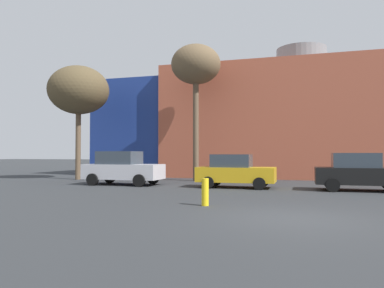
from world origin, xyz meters
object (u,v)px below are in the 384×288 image
at_px(parked_car_2, 360,172).
at_px(bare_tree_0, 79,91).
at_px(bare_tree_1, 196,67).
at_px(parked_car_0, 123,168).
at_px(parked_car_1, 235,171).
at_px(bollard_yellow_0, 205,192).

bearing_deg(parked_car_2, bare_tree_0, 169.69).
bearing_deg(bare_tree_1, parked_car_0, -126.00).
xyz_separation_m(bare_tree_0, bare_tree_1, (8.12, 1.11, 1.38)).
relative_size(parked_car_1, bare_tree_0, 0.51).
relative_size(parked_car_0, parked_car_1, 1.10).
bearing_deg(bare_tree_0, bare_tree_1, 7.77).
bearing_deg(bare_tree_1, parked_car_1, -52.04).
relative_size(parked_car_1, bare_tree_1, 0.44).
bearing_deg(bare_tree_0, bollard_yellow_0, -40.95).
distance_m(parked_car_0, parked_car_1, 6.44).
bearing_deg(parked_car_1, bare_tree_1, 127.96).
relative_size(parked_car_2, bare_tree_0, 0.53).
bearing_deg(bare_tree_1, bollard_yellow_0, -72.44).
relative_size(parked_car_0, bare_tree_0, 0.56).
relative_size(parked_car_2, bollard_yellow_0, 4.49).
xyz_separation_m(parked_car_0, parked_car_2, (12.38, -0.00, -0.05)).
height_order(parked_car_0, bare_tree_1, bare_tree_1).
distance_m(parked_car_2, bare_tree_1, 12.17).
xyz_separation_m(parked_car_1, bare_tree_0, (-11.45, 3.16, 5.27)).
bearing_deg(parked_car_2, bollard_yellow_0, -129.38).
bearing_deg(parked_car_0, parked_car_1, -0.00).
xyz_separation_m(parked_car_0, parked_car_1, (6.44, -0.00, -0.09)).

